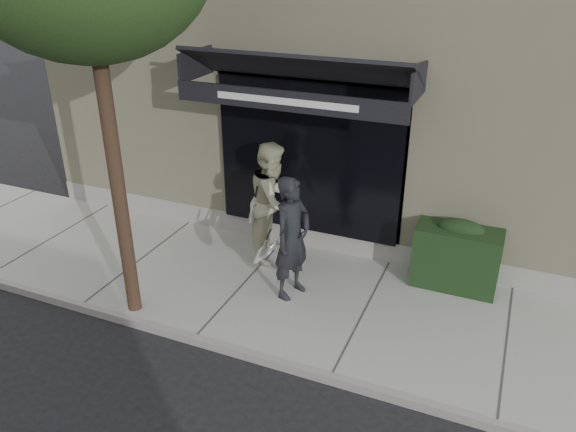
% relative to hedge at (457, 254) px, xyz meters
% --- Properties ---
extents(ground, '(80.00, 80.00, 0.00)m').
position_rel_hedge_xyz_m(ground, '(-1.10, -1.25, -0.66)').
color(ground, black).
rests_on(ground, ground).
extents(sidewalk, '(20.00, 3.00, 0.12)m').
position_rel_hedge_xyz_m(sidewalk, '(-1.10, -1.25, -0.60)').
color(sidewalk, '#A1A09B').
rests_on(sidewalk, ground).
extents(curb, '(20.00, 0.10, 0.14)m').
position_rel_hedge_xyz_m(curb, '(-1.10, -2.80, -0.59)').
color(curb, gray).
rests_on(curb, ground).
extents(building_facade, '(14.30, 8.04, 5.64)m').
position_rel_hedge_xyz_m(building_facade, '(-1.11, 3.71, 2.08)').
color(building_facade, beige).
rests_on(building_facade, ground).
extents(hedge, '(1.30, 0.70, 1.14)m').
position_rel_hedge_xyz_m(hedge, '(0.00, 0.00, 0.00)').
color(hedge, black).
rests_on(hedge, sidewalk).
extents(pedestrian_front, '(0.78, 0.93, 1.94)m').
position_rel_hedge_xyz_m(pedestrian_front, '(-2.28, -1.26, 0.43)').
color(pedestrian_front, black).
rests_on(pedestrian_front, sidewalk).
extents(pedestrian_back, '(0.87, 1.07, 2.06)m').
position_rel_hedge_xyz_m(pedestrian_back, '(-3.04, -0.27, 0.49)').
color(pedestrian_back, beige).
rests_on(pedestrian_back, sidewalk).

